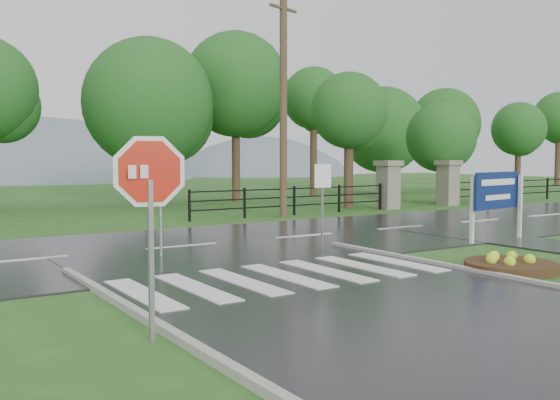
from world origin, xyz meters
TOP-DOWN VIEW (x-y plane):
  - ground at (0.00, 0.00)m, footprint 120.00×120.00m
  - main_road at (0.00, 10.00)m, footprint 90.00×8.00m
  - crosswalk at (0.00, 5.00)m, footprint 6.50×2.80m
  - pillar_west at (13.00, 16.00)m, footprint 1.00×1.00m
  - pillar_east at (17.00, 16.00)m, footprint 1.00×1.00m
  - fence_west at (7.75, 16.00)m, footprint 9.58×0.08m
  - treeline at (1.00, 24.00)m, footprint 83.20×5.20m
  - stop_sign at (-3.84, 2.42)m, footprint 1.25×0.33m
  - estate_billboard at (7.98, 6.14)m, footprint 2.27×0.39m
  - flower_bed at (4.49, 3.07)m, footprint 1.94×1.94m
  - reg_sign_small at (2.83, 7.54)m, footprint 0.50×0.07m
  - reg_sign_round at (-1.10, 8.76)m, footprint 0.54×0.08m
  - utility_pole_east at (6.88, 15.50)m, footprint 1.54×0.57m
  - entrance_tree_left at (11.87, 17.50)m, footprint 3.58×3.58m
  - entrance_tree_right at (18.09, 17.50)m, footprint 3.65×3.65m

SIDE VIEW (x-z plane):
  - ground at x=0.00m, z-range 0.00..0.00m
  - main_road at x=0.00m, z-range -0.02..0.02m
  - treeline at x=1.00m, z-range -5.00..5.00m
  - crosswalk at x=0.00m, z-range 0.05..0.07m
  - flower_bed at x=4.49m, z-range -0.05..0.34m
  - fence_west at x=7.75m, z-range 0.12..1.32m
  - pillar_west at x=13.00m, z-range 0.06..2.30m
  - pillar_east at x=17.00m, z-range 0.06..2.30m
  - estate_billboard at x=7.98m, z-range 0.38..2.37m
  - reg_sign_round at x=-1.10m, z-range 0.30..2.60m
  - reg_sign_small at x=2.83m, z-range 0.46..2.70m
  - stop_sign at x=-3.84m, z-range 0.55..3.45m
  - entrance_tree_right at x=18.09m, z-range 0.78..6.03m
  - entrance_tree_left at x=11.87m, z-range 1.34..7.70m
  - utility_pole_east at x=6.88m, z-range 0.07..9.00m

